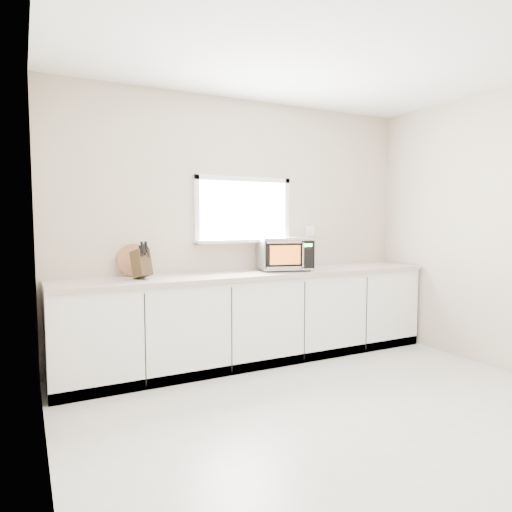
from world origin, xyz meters
TOP-DOWN VIEW (x-y plane):
  - ground at (0.00, 0.00)m, footprint 4.00×4.00m
  - back_wall at (0.00, 2.00)m, footprint 4.00×0.17m
  - cabinets at (0.00, 1.70)m, footprint 3.92×0.60m
  - countertop at (0.00, 1.69)m, footprint 3.92×0.64m
  - microwave at (0.36, 1.72)m, footprint 0.62×0.54m
  - knife_block at (-1.15, 1.69)m, footprint 0.17×0.26m
  - cutting_board at (-1.17, 1.94)m, footprint 0.30×0.07m
  - coffee_grinder at (0.60, 1.89)m, footprint 0.15×0.15m

SIDE VIEW (x-z plane):
  - ground at x=0.00m, z-range 0.00..0.00m
  - cabinets at x=0.00m, z-range 0.00..0.88m
  - countertop at x=0.00m, z-range 0.88..0.92m
  - coffee_grinder at x=0.60m, z-range 0.92..1.13m
  - knife_block at x=-1.15m, z-range 0.90..1.24m
  - cutting_board at x=-1.17m, z-range 0.92..1.22m
  - microwave at x=0.36m, z-range 0.93..1.27m
  - back_wall at x=0.00m, z-range 0.01..2.71m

